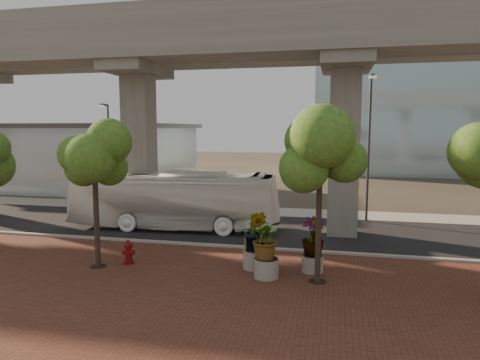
# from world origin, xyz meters

# --- Properties ---
(ground) EXTENTS (160.00, 160.00, 0.00)m
(ground) POSITION_xyz_m (0.00, 0.00, 0.00)
(ground) COLOR #332F25
(ground) RESTS_ON ground
(brick_plaza) EXTENTS (70.00, 13.00, 0.06)m
(brick_plaza) POSITION_xyz_m (0.00, -8.00, 0.03)
(brick_plaza) COLOR brown
(brick_plaza) RESTS_ON ground
(asphalt_road) EXTENTS (90.00, 8.00, 0.04)m
(asphalt_road) POSITION_xyz_m (0.00, 2.00, 0.02)
(asphalt_road) COLOR black
(asphalt_road) RESTS_ON ground
(curb_strip) EXTENTS (70.00, 0.25, 0.16)m
(curb_strip) POSITION_xyz_m (0.00, -2.00, 0.08)
(curb_strip) COLOR #A2A097
(curb_strip) RESTS_ON ground
(far_sidewalk) EXTENTS (90.00, 3.00, 0.06)m
(far_sidewalk) POSITION_xyz_m (0.00, 7.50, 0.03)
(far_sidewalk) COLOR #A2A097
(far_sidewalk) RESTS_ON ground
(transit_viaduct) EXTENTS (72.00, 5.60, 12.40)m
(transit_viaduct) POSITION_xyz_m (0.00, 2.00, 7.29)
(transit_viaduct) COLOR gray
(transit_viaduct) RESTS_ON ground
(station_pavilion) EXTENTS (23.00, 13.00, 6.30)m
(station_pavilion) POSITION_xyz_m (-20.00, 16.00, 3.22)
(station_pavilion) COLOR silver
(station_pavilion) RESTS_ON ground
(transit_bus) EXTENTS (12.33, 3.44, 3.40)m
(transit_bus) POSITION_xyz_m (-3.58, 1.30, 1.70)
(transit_bus) COLOR white
(transit_bus) RESTS_ON ground
(fire_hydrant) EXTENTS (0.52, 0.47, 1.04)m
(fire_hydrant) POSITION_xyz_m (-3.10, -5.42, 0.56)
(fire_hydrant) COLOR maroon
(fire_hydrant) RESTS_ON ground
(planter_front) EXTENTS (2.15, 2.15, 2.36)m
(planter_front) POSITION_xyz_m (3.00, -5.83, 1.49)
(planter_front) COLOR #ACA59C
(planter_front) RESTS_ON ground
(planter_right) EXTENTS (2.13, 2.13, 2.27)m
(planter_right) POSITION_xyz_m (4.73, -4.77, 1.44)
(planter_right) COLOR #A79F97
(planter_right) RESTS_ON ground
(planter_left) EXTENTS (2.23, 2.23, 2.45)m
(planter_left) POSITION_xyz_m (2.37, -4.85, 1.55)
(planter_left) COLOR #AEA69D
(planter_left) RESTS_ON ground
(street_tree_near_west) EXTENTS (3.38, 3.38, 6.22)m
(street_tree_near_west) POSITION_xyz_m (-4.17, -6.07, 4.72)
(street_tree_near_west) COLOR #3F3124
(street_tree_near_west) RESTS_ON ground
(street_tree_near_east) EXTENTS (3.39, 3.39, 6.36)m
(street_tree_near_east) POSITION_xyz_m (4.99, -5.89, 4.85)
(street_tree_near_east) COLOR #3F3124
(street_tree_near_east) RESTS_ON ground
(streetlamp_west) EXTENTS (0.37, 1.09, 7.51)m
(streetlamp_west) POSITION_xyz_m (-10.00, 5.40, 4.39)
(streetlamp_west) COLOR #313136
(streetlamp_west) RESTS_ON ground
(streetlamp_east) EXTENTS (0.45, 1.31, 9.02)m
(streetlamp_east) POSITION_xyz_m (7.57, 5.64, 5.26)
(streetlamp_east) COLOR #313136
(streetlamp_east) RESTS_ON ground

